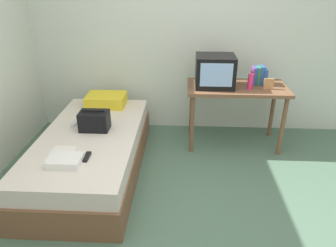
{
  "coord_description": "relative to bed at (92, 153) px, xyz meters",
  "views": [
    {
      "loc": [
        0.01,
        -2.06,
        1.95
      ],
      "look_at": [
        -0.15,
        0.95,
        0.51
      ],
      "focal_mm": 33.66,
      "sensor_mm": 36.0,
      "label": 1
    }
  ],
  "objects": [
    {
      "name": "tv",
      "position": [
        1.31,
        0.7,
        0.71
      ],
      "size": [
        0.44,
        0.39,
        0.36
      ],
      "color": "black",
      "rests_on": "desk"
    },
    {
      "name": "magazine",
      "position": [
        -0.15,
        -0.42,
        0.24
      ],
      "size": [
        0.21,
        0.29,
        0.01
      ],
      "primitive_type": "cube",
      "color": "white",
      "rests_on": "bed"
    },
    {
      "name": "water_bottle",
      "position": [
        1.71,
        0.61,
        0.62
      ],
      "size": [
        0.06,
        0.06,
        0.18
      ],
      "primitive_type": "cylinder",
      "color": "#E53372",
      "rests_on": "desk"
    },
    {
      "name": "bed",
      "position": [
        0.0,
        0.0,
        0.0
      ],
      "size": [
        1.0,
        2.0,
        0.46
      ],
      "color": "brown",
      "rests_on": "ground"
    },
    {
      "name": "remote_dark",
      "position": [
        0.11,
        -0.47,
        0.25
      ],
      "size": [
        0.04,
        0.16,
        0.02
      ],
      "primitive_type": "cube",
      "color": "black",
      "rests_on": "bed"
    },
    {
      "name": "wall_back",
      "position": [
        0.95,
        1.23,
        1.07
      ],
      "size": [
        5.2,
        0.1,
        2.6
      ],
      "primitive_type": "cube",
      "color": "silver",
      "rests_on": "ground"
    },
    {
      "name": "remote_silver",
      "position": [
        -0.22,
        0.2,
        0.25
      ],
      "size": [
        0.04,
        0.14,
        0.02
      ],
      "primitive_type": "cube",
      "color": "#B7B7BC",
      "rests_on": "bed"
    },
    {
      "name": "ground_plane",
      "position": [
        0.95,
        -0.77,
        -0.23
      ],
      "size": [
        8.0,
        8.0,
        0.0
      ],
      "primitive_type": "plane",
      "color": "#4C6B56"
    },
    {
      "name": "handbag",
      "position": [
        0.04,
        0.09,
        0.34
      ],
      "size": [
        0.3,
        0.2,
        0.22
      ],
      "color": "black",
      "rests_on": "bed"
    },
    {
      "name": "picture_frame",
      "position": [
        1.92,
        0.63,
        0.59
      ],
      "size": [
        0.11,
        0.02,
        0.12
      ],
      "primitive_type": "cube",
      "color": "#B27F4C",
      "rests_on": "desk"
    },
    {
      "name": "book_row",
      "position": [
        1.84,
        0.81,
        0.64
      ],
      "size": [
        0.17,
        0.17,
        0.22
      ],
      "color": "#7A3D89",
      "rests_on": "desk"
    },
    {
      "name": "folded_towel",
      "position": [
        -0.05,
        -0.57,
        0.27
      ],
      "size": [
        0.28,
        0.22,
        0.06
      ],
      "primitive_type": "cube",
      "color": "white",
      "rests_on": "bed"
    },
    {
      "name": "desk",
      "position": [
        1.59,
        0.72,
        0.43
      ],
      "size": [
        1.16,
        0.6,
        0.76
      ],
      "color": "brown",
      "rests_on": "ground"
    },
    {
      "name": "pillow",
      "position": [
        0.0,
        0.77,
        0.3
      ],
      "size": [
        0.47,
        0.36,
        0.14
      ],
      "primitive_type": "cube",
      "color": "yellow",
      "rests_on": "bed"
    }
  ]
}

